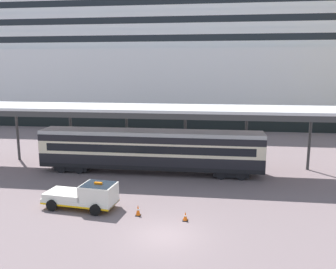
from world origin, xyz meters
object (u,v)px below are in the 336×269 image
Objects in this scene: cruise_ship at (190,60)px; traffic_cone_near at (138,210)px; service_truck at (87,195)px; traffic_cone_mid at (185,216)px; train_carriage at (150,149)px.

traffic_cone_near is at bearing -90.23° from cruise_ship.
cruise_ship is 28.82× the size of service_truck.
traffic_cone_mid is (7.13, -1.15, -0.69)m from service_truck.
traffic_cone_near reaches higher than traffic_cone_mid.
train_carriage is at bearing -91.71° from cruise_ship.
train_carriage is 11.18m from traffic_cone_mid.
service_truck is 6.92× the size of traffic_cone_near.
cruise_ship reaches higher than service_truck.
cruise_ship is 38.45m from train_carriage.
service_truck is at bearing 170.81° from traffic_cone_mid.
service_truck reaches higher than traffic_cone_mid.
service_truck is (-2.96, -9.02, -1.31)m from train_carriage.
traffic_cone_mid is at bearing -67.72° from train_carriage.
train_carriage reaches higher than traffic_cone_near.
train_carriage is at bearing 71.82° from service_truck.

